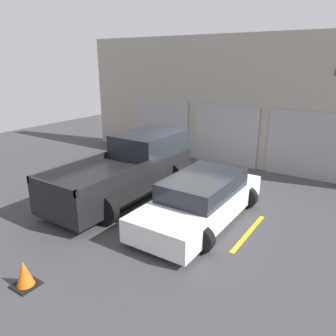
# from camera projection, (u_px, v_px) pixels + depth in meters

# --- Properties ---
(ground_plane) EXTENTS (28.00, 28.00, 0.00)m
(ground_plane) POSITION_uv_depth(u_px,v_px,m) (194.00, 185.00, 11.53)
(ground_plane) COLOR #3D3D3F
(shophouse_building) EXTENTS (14.59, 0.68, 5.17)m
(shophouse_building) POSITION_uv_depth(u_px,v_px,m) (235.00, 103.00, 13.33)
(shophouse_building) COLOR #9E9389
(shophouse_building) RESTS_ON ground
(pickup_truck) EXTENTS (2.48, 5.34, 1.85)m
(pickup_truck) POSITION_uv_depth(u_px,v_px,m) (129.00, 169.00, 10.53)
(pickup_truck) COLOR black
(pickup_truck) RESTS_ON ground
(sedan_white) EXTENTS (2.20, 4.64, 1.24)m
(sedan_white) POSITION_uv_depth(u_px,v_px,m) (201.00, 199.00, 8.93)
(sedan_white) COLOR white
(sedan_white) RESTS_ON ground
(parking_stripe_far_left) EXTENTS (0.12, 2.20, 0.01)m
(parking_stripe_far_left) POSITION_uv_depth(u_px,v_px,m) (92.00, 188.00, 11.28)
(parking_stripe_far_left) COLOR gold
(parking_stripe_far_left) RESTS_ON ground
(parking_stripe_left) EXTENTS (0.12, 2.20, 0.01)m
(parking_stripe_left) POSITION_uv_depth(u_px,v_px,m) (159.00, 207.00, 9.82)
(parking_stripe_left) COLOR gold
(parking_stripe_left) RESTS_ON ground
(parking_stripe_centre) EXTENTS (0.12, 2.20, 0.01)m
(parking_stripe_centre) POSITION_uv_depth(u_px,v_px,m) (249.00, 233.00, 8.35)
(parking_stripe_centre) COLOR gold
(parking_stripe_centre) RESTS_ON ground
(traffic_cone) EXTENTS (0.47, 0.47, 0.55)m
(traffic_cone) POSITION_uv_depth(u_px,v_px,m) (24.00, 275.00, 6.33)
(traffic_cone) COLOR black
(traffic_cone) RESTS_ON ground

